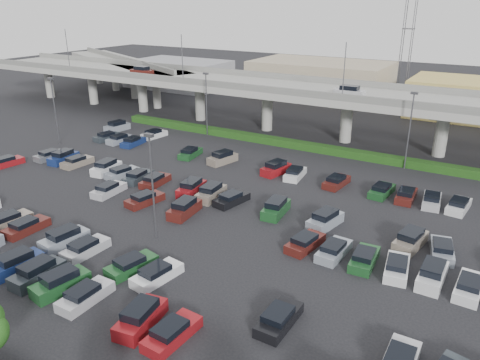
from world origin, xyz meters
name	(u,v)px	position (x,y,z in m)	size (l,w,h in m)	color
ground	(204,207)	(0.00, 0.00, 0.00)	(280.00, 280.00, 0.00)	black
overpass	(316,95)	(-0.25, 31.98, 6.97)	(150.00, 13.00, 15.80)	#9A9A92
on_ramp	(124,65)	(-52.10, 43.05, 6.86)	(50.93, 30.13, 8.80)	#9A9A92
hedge	(298,145)	(0.00, 25.00, 0.55)	(66.00, 1.60, 1.10)	#153710
parked_cars	(172,216)	(-0.84, -4.47, 0.62)	(63.07, 41.63, 1.67)	#5A5D62
light_poles	(182,143)	(-4.13, 2.00, 6.24)	(66.90, 48.38, 10.30)	#48484C
distant_buildings	(431,92)	(12.38, 61.81, 3.74)	(138.00, 24.00, 9.00)	gray
comm_tower	(409,26)	(4.00, 74.00, 15.61)	(2.40, 2.40, 30.00)	#48484C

